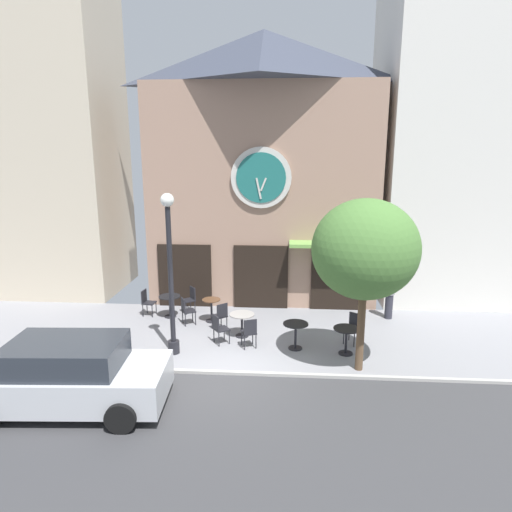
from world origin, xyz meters
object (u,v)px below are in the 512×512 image
(cafe_chair_near_tree, at_px, (190,298))
(cafe_chair_facing_wall, at_px, (147,301))
(cafe_table_center, at_px, (296,331))
(cafe_chair_near_lamp, at_px, (219,327))
(cafe_table_center_right, at_px, (242,320))
(parked_car_silver, at_px, (67,375))
(cafe_chair_corner, at_px, (353,326))
(cafe_chair_curbside, at_px, (249,331))
(cafe_chair_mid_row, at_px, (221,314))
(street_tree, at_px, (365,250))
(cafe_table_leftmost, at_px, (170,302))
(cafe_table_rightmost, at_px, (211,307))
(cafe_chair_outer, at_px, (186,309))
(pedestrian_grey, at_px, (390,294))
(street_lamp, at_px, (171,275))
(cafe_table_center_left, at_px, (346,335))

(cafe_chair_near_tree, xyz_separation_m, cafe_chair_facing_wall, (-1.43, -0.42, 0.00))
(cafe_table_center, bearing_deg, cafe_chair_near_lamp, 175.47)
(cafe_table_center_right, bearing_deg, cafe_chair_near_lamp, -135.82)
(cafe_chair_near_lamp, height_order, parked_car_silver, parked_car_silver)
(cafe_chair_corner, relative_size, cafe_chair_curbside, 1.00)
(cafe_chair_mid_row, bearing_deg, cafe_table_center, -27.58)
(street_tree, bearing_deg, cafe_chair_facing_wall, 152.32)
(cafe_table_center_right, relative_size, cafe_chair_facing_wall, 0.85)
(cafe_table_leftmost, bearing_deg, cafe_chair_mid_row, -28.70)
(cafe_table_rightmost, bearing_deg, cafe_chair_outer, -157.37)
(cafe_chair_curbside, bearing_deg, cafe_table_center, 2.15)
(cafe_table_center_right, bearing_deg, street_tree, -30.59)
(cafe_chair_curbside, height_order, pedestrian_grey, pedestrian_grey)
(street_lamp, distance_m, cafe_chair_near_lamp, 2.22)
(cafe_table_leftmost, relative_size, cafe_chair_corner, 0.83)
(street_tree, bearing_deg, street_lamp, 172.95)
(cafe_chair_near_lamp, bearing_deg, pedestrian_grey, 24.51)
(cafe_chair_mid_row, bearing_deg, cafe_chair_near_tree, 129.81)
(cafe_chair_outer, distance_m, pedestrian_grey, 6.81)
(cafe_table_center_left, xyz_separation_m, cafe_chair_near_lamp, (-3.64, 0.42, -0.02))
(cafe_chair_mid_row, distance_m, pedestrian_grey, 5.73)
(cafe_chair_near_tree, xyz_separation_m, parked_car_silver, (-1.39, -6.16, 0.23))
(cafe_table_leftmost, distance_m, cafe_table_center_left, 6.18)
(street_tree, xyz_separation_m, cafe_chair_outer, (-5.16, 2.77, -2.66))
(cafe_chair_near_tree, bearing_deg, cafe_chair_curbside, -50.67)
(pedestrian_grey, xyz_separation_m, parked_car_silver, (-8.23, -6.02, -0.10))
(cafe_chair_near_tree, relative_size, cafe_chair_facing_wall, 1.00)
(parked_car_silver, bearing_deg, street_tree, 18.48)
(cafe_table_center_left, distance_m, cafe_chair_facing_wall, 6.99)
(cafe_chair_facing_wall, bearing_deg, pedestrian_grey, 1.94)
(cafe_chair_near_tree, bearing_deg, cafe_chair_facing_wall, -163.75)
(cafe_table_center_left, xyz_separation_m, pedestrian_grey, (1.79, 2.89, 0.31))
(cafe_table_rightmost, bearing_deg, cafe_table_center, -35.32)
(cafe_chair_curbside, distance_m, parked_car_silver, 4.99)
(street_lamp, height_order, cafe_table_center, street_lamp)
(cafe_chair_facing_wall, distance_m, pedestrian_grey, 8.28)
(cafe_table_center_left, bearing_deg, cafe_table_center_right, 161.40)
(cafe_table_center_left, bearing_deg, cafe_chair_curbside, 176.01)
(cafe_table_center_right, xyz_separation_m, pedestrian_grey, (4.82, 1.88, 0.33))
(cafe_chair_near_lamp, distance_m, parked_car_silver, 4.52)
(street_lamp, bearing_deg, cafe_table_center_right, 35.75)
(cafe_chair_curbside, bearing_deg, cafe_table_rightmost, 125.67)
(street_tree, bearing_deg, parked_car_silver, -161.52)
(street_lamp, distance_m, parked_car_silver, 3.61)
(cafe_chair_corner, bearing_deg, cafe_table_center_right, 175.80)
(cafe_table_leftmost, bearing_deg, pedestrian_grey, 3.02)
(cafe_table_center, distance_m, cafe_chair_facing_wall, 5.60)
(cafe_table_center, xyz_separation_m, cafe_chair_mid_row, (-2.33, 1.22, -0.02))
(cafe_chair_curbside, bearing_deg, parked_car_silver, -138.24)
(street_lamp, relative_size, cafe_chair_outer, 4.98)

